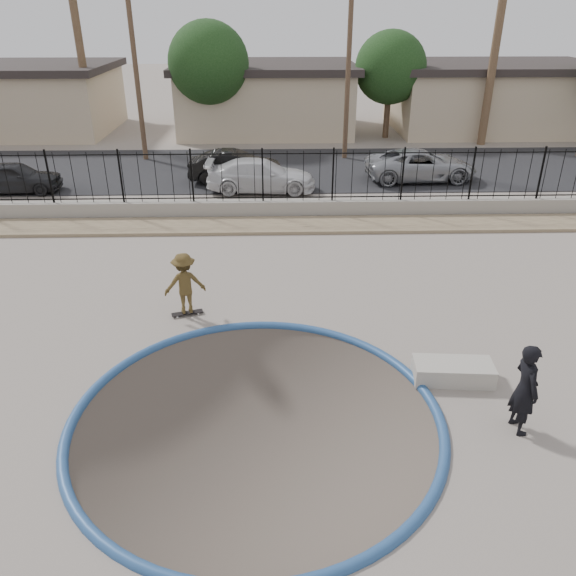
{
  "coord_description": "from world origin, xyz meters",
  "views": [
    {
      "loc": [
        0.36,
        -9.27,
        6.89
      ],
      "look_at": [
        0.67,
        2.0,
        1.22
      ],
      "focal_mm": 35.0,
      "sensor_mm": 36.0,
      "label": 1
    }
  ],
  "objects_px": {
    "skater": "(185,287)",
    "car_d": "(421,165)",
    "car_c": "(261,175)",
    "videographer": "(525,389)",
    "car_a": "(14,177)",
    "skateboard": "(187,313)",
    "car_b": "(235,166)",
    "concrete_ledge": "(453,371)"
  },
  "relations": [
    {
      "from": "concrete_ledge",
      "to": "car_a",
      "type": "xyz_separation_m",
      "value": [
        -14.2,
        13.37,
        0.46
      ]
    },
    {
      "from": "videographer",
      "to": "car_d",
      "type": "distance_m",
      "value": 16.37
    },
    {
      "from": "car_c",
      "to": "car_a",
      "type": "bearing_deg",
      "value": 91.62
    },
    {
      "from": "car_a",
      "to": "car_b",
      "type": "bearing_deg",
      "value": -83.97
    },
    {
      "from": "car_b",
      "to": "car_d",
      "type": "bearing_deg",
      "value": -89.84
    },
    {
      "from": "concrete_ledge",
      "to": "car_d",
      "type": "bearing_deg",
      "value": 79.12
    },
    {
      "from": "videographer",
      "to": "car_b",
      "type": "height_order",
      "value": "videographer"
    },
    {
      "from": "concrete_ledge",
      "to": "car_a",
      "type": "height_order",
      "value": "car_a"
    },
    {
      "from": "videographer",
      "to": "car_d",
      "type": "xyz_separation_m",
      "value": [
        2.08,
        16.24,
        -0.19
      ]
    },
    {
      "from": "car_a",
      "to": "car_c",
      "type": "distance_m",
      "value": 10.07
    },
    {
      "from": "videographer",
      "to": "concrete_ledge",
      "type": "height_order",
      "value": "videographer"
    },
    {
      "from": "skateboard",
      "to": "concrete_ledge",
      "type": "bearing_deg",
      "value": -42.75
    },
    {
      "from": "car_a",
      "to": "car_d",
      "type": "height_order",
      "value": "car_d"
    },
    {
      "from": "skater",
      "to": "videographer",
      "type": "xyz_separation_m",
      "value": [
        6.56,
        -4.4,
        0.11
      ]
    },
    {
      "from": "videographer",
      "to": "car_b",
      "type": "relative_size",
      "value": 0.44
    },
    {
      "from": "car_d",
      "to": "car_a",
      "type": "bearing_deg",
      "value": 90.98
    },
    {
      "from": "skateboard",
      "to": "car_b",
      "type": "xyz_separation_m",
      "value": [
        0.56,
        11.84,
        0.64
      ]
    },
    {
      "from": "car_c",
      "to": "car_d",
      "type": "height_order",
      "value": "car_d"
    },
    {
      "from": "concrete_ledge",
      "to": "car_a",
      "type": "relative_size",
      "value": 0.44
    },
    {
      "from": "car_a",
      "to": "car_b",
      "type": "relative_size",
      "value": 0.92
    },
    {
      "from": "skater",
      "to": "car_c",
      "type": "distance_m",
      "value": 10.54
    },
    {
      "from": "skateboard",
      "to": "car_d",
      "type": "bearing_deg",
      "value": 37.47
    },
    {
      "from": "skateboard",
      "to": "videographer",
      "type": "relative_size",
      "value": 0.45
    },
    {
      "from": "skater",
      "to": "car_d",
      "type": "xyz_separation_m",
      "value": [
        8.64,
        11.84,
        -0.08
      ]
    },
    {
      "from": "concrete_ledge",
      "to": "car_c",
      "type": "height_order",
      "value": "car_c"
    },
    {
      "from": "skateboard",
      "to": "car_b",
      "type": "relative_size",
      "value": 0.2
    },
    {
      "from": "car_b",
      "to": "car_c",
      "type": "xyz_separation_m",
      "value": [
        1.13,
        -1.44,
        -0.01
      ]
    },
    {
      "from": "skateboard",
      "to": "car_c",
      "type": "relative_size",
      "value": 0.18
    },
    {
      "from": "car_d",
      "to": "car_c",
      "type": "bearing_deg",
      "value": 98.17
    },
    {
      "from": "skateboard",
      "to": "car_b",
      "type": "distance_m",
      "value": 11.87
    },
    {
      "from": "skateboard",
      "to": "car_b",
      "type": "height_order",
      "value": "car_b"
    },
    {
      "from": "skater",
      "to": "car_c",
      "type": "bearing_deg",
      "value": -113.75
    },
    {
      "from": "car_b",
      "to": "concrete_ledge",
      "type": "bearing_deg",
      "value": -160.23
    },
    {
      "from": "skateboard",
      "to": "car_a",
      "type": "bearing_deg",
      "value": 112.21
    },
    {
      "from": "car_b",
      "to": "car_d",
      "type": "height_order",
      "value": "car_d"
    },
    {
      "from": "skateboard",
      "to": "car_c",
      "type": "distance_m",
      "value": 10.55
    },
    {
      "from": "skater",
      "to": "videographer",
      "type": "relative_size",
      "value": 0.88
    },
    {
      "from": "skater",
      "to": "car_a",
      "type": "xyz_separation_m",
      "value": [
        -8.38,
        10.49,
        -0.12
      ]
    },
    {
      "from": "car_b",
      "to": "car_c",
      "type": "height_order",
      "value": "car_b"
    },
    {
      "from": "skater",
      "to": "videographer",
      "type": "height_order",
      "value": "videographer"
    },
    {
      "from": "videographer",
      "to": "car_c",
      "type": "bearing_deg",
      "value": 11.03
    },
    {
      "from": "car_b",
      "to": "car_c",
      "type": "relative_size",
      "value": 0.9
    }
  ]
}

